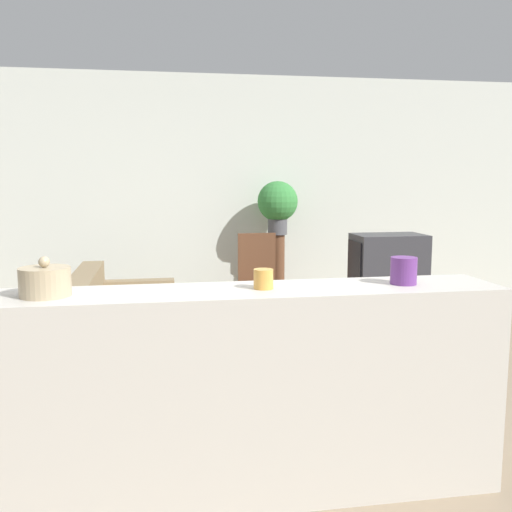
{
  "coord_description": "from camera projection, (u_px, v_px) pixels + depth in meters",
  "views": [
    {
      "loc": [
        -0.41,
        -3.1,
        1.56
      ],
      "look_at": [
        0.47,
        1.94,
        0.85
      ],
      "focal_mm": 40.0,
      "sensor_mm": 36.0,
      "label": 1
    }
  ],
  "objects": [
    {
      "name": "decorative_bowl",
      "position": [
        45.0,
        281.0,
        2.54
      ],
      "size": [
        0.23,
        0.23,
        0.18
      ],
      "color": "tan",
      "rests_on": "foreground_counter"
    },
    {
      "name": "couch",
      "position": [
        121.0,
        328.0,
        4.91
      ],
      "size": [
        0.88,
        1.62,
        0.75
      ],
      "color": "#847051",
      "rests_on": "ground_plane"
    },
    {
      "name": "ground_plane",
      "position": [
        234.0,
        448.0,
        3.31
      ],
      "size": [
        14.0,
        14.0,
        0.0
      ],
      "primitive_type": "plane",
      "color": "gray"
    },
    {
      "name": "potted_plant",
      "position": [
        278.0,
        203.0,
        6.3
      ],
      "size": [
        0.45,
        0.45,
        0.59
      ],
      "color": "#4C4C51",
      "rests_on": "plant_stand"
    },
    {
      "name": "wooden_chair",
      "position": [
        259.0,
        279.0,
        5.87
      ],
      "size": [
        0.44,
        0.44,
        0.98
      ],
      "color": "brown",
      "rests_on": "ground_plane"
    },
    {
      "name": "coffee_tin",
      "position": [
        404.0,
        271.0,
        2.83
      ],
      "size": [
        0.13,
        0.13,
        0.13
      ],
      "color": "#66337F",
      "rests_on": "foreground_counter"
    },
    {
      "name": "candle_jar",
      "position": [
        263.0,
        279.0,
        2.71
      ],
      "size": [
        0.09,
        0.09,
        0.09
      ],
      "color": "gold",
      "rests_on": "foreground_counter"
    },
    {
      "name": "tv_stand",
      "position": [
        387.0,
        320.0,
        5.19
      ],
      "size": [
        0.77,
        0.6,
        0.54
      ],
      "color": "brown",
      "rests_on": "ground_plane"
    },
    {
      "name": "plant_stand",
      "position": [
        277.0,
        275.0,
        6.41
      ],
      "size": [
        0.16,
        0.16,
        0.93
      ],
      "color": "brown",
      "rests_on": "ground_plane"
    },
    {
      "name": "wall_back",
      "position": [
        193.0,
        196.0,
        6.47
      ],
      "size": [
        9.0,
        0.06,
        2.7
      ],
      "color": "silver",
      "rests_on": "ground_plane"
    },
    {
      "name": "television",
      "position": [
        388.0,
        263.0,
        5.12
      ],
      "size": [
        0.64,
        0.4,
        0.51
      ],
      "color": "#333338",
      "rests_on": "tv_stand"
    },
    {
      "name": "foreground_counter",
      "position": [
        246.0,
        393.0,
        2.77
      ],
      "size": [
        2.5,
        0.44,
        1.03
      ],
      "color": "beige",
      "rests_on": "ground_plane"
    }
  ]
}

